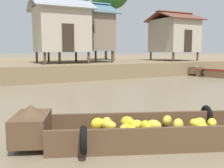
# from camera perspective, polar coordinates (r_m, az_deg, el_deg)

# --- Properties ---
(ground_plane) EXTENTS (300.00, 300.00, 0.00)m
(ground_plane) POSITION_cam_1_polar(r_m,az_deg,el_deg) (10.23, -7.01, -3.41)
(ground_plane) COLOR #7A6B51
(riverbank_strip) EXTENTS (160.00, 20.00, 1.00)m
(riverbank_strip) POSITION_cam_1_polar(r_m,az_deg,el_deg) (25.18, -19.27, 3.82)
(riverbank_strip) COLOR #7F6B4C
(riverbank_strip) RESTS_ON ground
(banana_boat) EXTENTS (5.66, 3.12, 0.85)m
(banana_boat) POSITION_cam_1_polar(r_m,az_deg,el_deg) (5.55, 9.17, -9.67)
(banana_boat) COLOR brown
(banana_boat) RESTS_ON ground
(fishing_skiff_distant) EXTENTS (2.31, 5.07, 0.86)m
(fishing_skiff_distant) POSITION_cam_1_polar(r_m,az_deg,el_deg) (19.71, 23.31, 2.17)
(fishing_skiff_distant) COLOR brown
(fishing_skiff_distant) RESTS_ON ground
(stilt_house_left) EXTENTS (4.06, 3.46, 4.55)m
(stilt_house_left) POSITION_cam_1_polar(r_m,az_deg,el_deg) (18.61, -11.07, 11.77)
(stilt_house_left) COLOR #4C3826
(stilt_house_left) RESTS_ON riverbank_strip
(stilt_house_mid_left) EXTENTS (5.07, 3.96, 4.48)m
(stilt_house_mid_left) POSITION_cam_1_polar(r_m,az_deg,el_deg) (19.90, -7.19, 11.52)
(stilt_house_mid_left) COLOR #4C3826
(stilt_house_mid_left) RESTS_ON riverbank_strip
(stilt_house_mid_right) EXTENTS (3.74, 3.95, 4.18)m
(stilt_house_mid_right) POSITION_cam_1_polar(r_m,az_deg,el_deg) (23.51, 13.46, 10.40)
(stilt_house_mid_right) COLOR #4C3826
(stilt_house_mid_right) RESTS_ON riverbank_strip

